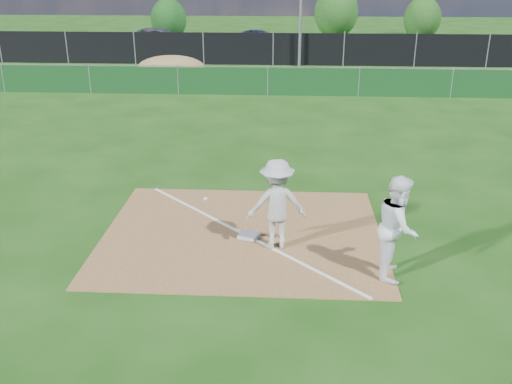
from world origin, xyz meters
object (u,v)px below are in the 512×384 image
car_right (381,46)px  tree_left (169,20)px  tree_right (422,19)px  car_mid (263,42)px  play_at_first (277,204)px  car_left (160,39)px  tree_mid (336,12)px  first_base (249,235)px  runner (398,227)px

car_right → tree_left: size_ratio=1.38×
tree_right → car_mid: bearing=-150.5°
car_mid → tree_left: tree_left is taller
tree_right → play_at_first: bearing=-106.4°
car_right → car_left: bearing=90.8°
play_at_first → tree_left: 33.48m
play_at_first → tree_mid: bearing=84.0°
first_base → play_at_first: bearing=-33.3°
play_at_first → runner: size_ratio=1.09×
runner → car_right: runner is taller
car_mid → car_right: size_ratio=0.99×
car_left → car_mid: car_left is taller
car_mid → car_left: bearing=74.8°
play_at_first → tree_left: (-8.70, 32.33, 0.63)m
play_at_first → tree_right: 35.17m
first_base → car_right: car_right is taller
runner → tree_mid: (1.38, 35.47, 1.01)m
play_at_first → tree_mid: size_ratio=0.56×
tree_left → tree_right: (18.61, 1.41, 0.05)m
first_base → car_left: (-7.69, 26.89, 0.77)m
first_base → tree_mid: (4.22, 34.10, 1.94)m
first_base → tree_mid: bearing=82.9°
first_base → car_mid: 26.89m
play_at_first → car_right: 27.18m
car_mid → tree_left: bearing=39.5°
tree_mid → car_right: bearing=-73.7°
car_left → tree_left: tree_left is taller
car_right → tree_left: 15.80m
car_right → tree_left: tree_left is taller
car_left → tree_right: 19.32m
car_mid → tree_right: bearing=-75.6°
car_right → tree_right: size_ratio=1.33×
runner → car_right: 27.75m
tree_left → play_at_first: bearing=-74.9°
first_base → runner: size_ratio=0.19×
car_left → car_mid: bearing=-80.6°
runner → car_left: runner is taller
car_left → car_mid: 6.71m
runner → tree_right: tree_right is taller
first_base → play_at_first: size_ratio=0.18×
runner → car_left: (-10.54, 28.25, -0.17)m
tree_mid → runner: bearing=-92.2°
car_left → tree_mid: size_ratio=1.23×
first_base → car_mid: bearing=92.1°
play_at_first → car_right: size_ratio=0.51×
play_at_first → runner: bearing=-23.6°
car_left → car_mid: size_ratio=1.13×
car_left → car_right: car_left is taller
car_left → tree_mid: (11.91, 7.21, 1.17)m
play_at_first → tree_left: bearing=105.1°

